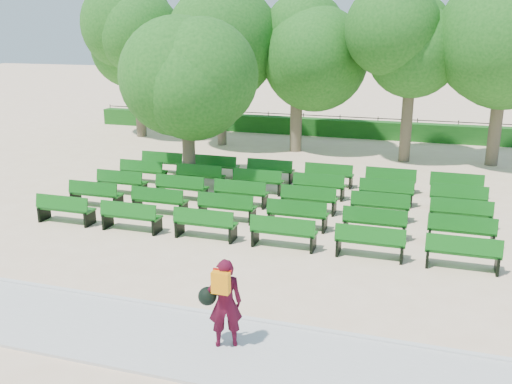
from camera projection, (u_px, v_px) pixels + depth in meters
ground at (229, 214)px, 17.81m from camera, size 120.00×120.00×0.00m
paving at (97, 328)px, 11.03m from camera, size 30.00×2.20×0.06m
curb at (127, 301)px, 12.08m from camera, size 30.00×0.12×0.10m
hedge at (320, 127)px, 30.49m from camera, size 26.00×0.70×0.90m
fence at (321, 134)px, 30.98m from camera, size 26.00×0.10×1.02m
tree_line at (303, 150)px, 26.95m from camera, size 21.80×6.80×7.04m
bench_array at (276, 206)px, 18.31m from camera, size 1.78×0.68×1.10m
tree_among at (186, 73)px, 19.83m from camera, size 4.27×4.27×6.03m
person at (224, 302)px, 10.15m from camera, size 0.84×0.62×1.68m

